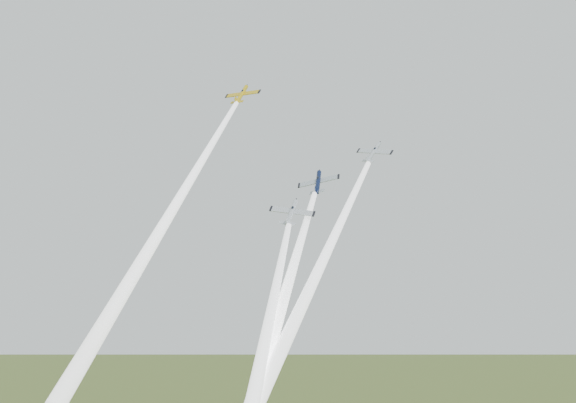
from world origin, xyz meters
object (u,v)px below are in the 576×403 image
Objects in this scene: plane_yellow at (242,94)px; plane_silver_low at (291,212)px; plane_navy at (318,182)px; plane_silver_right at (373,152)px.

plane_yellow is 1.02× the size of plane_silver_low.
plane_silver_low is (17.67, -17.94, -27.28)m from plane_yellow.
plane_silver_low is (-1.86, -8.79, -6.44)m from plane_navy.
plane_yellow is 1.13× the size of plane_silver_right.
plane_navy is at bearing 68.92° from plane_silver_low.
plane_silver_right reaches higher than plane_navy.
plane_silver_right is (9.34, 3.96, 5.55)m from plane_navy.
plane_silver_low is at bearing -42.00° from plane_yellow.
plane_navy is at bearing -21.68° from plane_yellow.
plane_navy is 1.01× the size of plane_silver_low.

